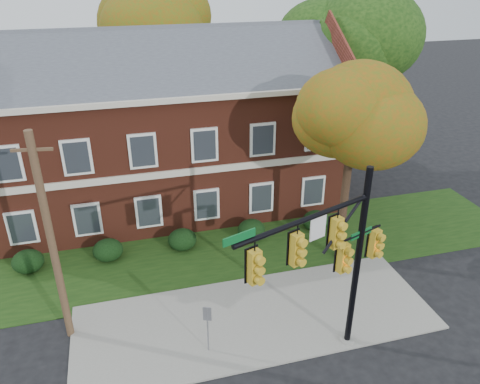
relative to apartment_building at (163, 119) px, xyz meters
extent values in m
plane|color=black|center=(2.00, -11.95, -4.99)|extent=(120.00, 120.00, 0.00)
cube|color=gray|center=(2.00, -10.95, -4.95)|extent=(14.00, 5.00, 0.08)
cube|color=#193811|center=(2.00, -5.95, -4.97)|extent=(30.00, 6.00, 0.04)
cube|color=maroon|center=(0.00, 0.05, -1.49)|extent=(18.00, 8.00, 7.00)
cube|color=beige|center=(0.00, 0.05, 2.13)|extent=(18.80, 8.80, 0.24)
cube|color=beige|center=(0.00, -3.98, -1.49)|extent=(18.00, 0.12, 0.35)
ellipsoid|color=black|center=(-7.00, -5.25, -4.46)|extent=(1.40, 1.26, 1.05)
ellipsoid|color=black|center=(-3.50, -5.25, -4.46)|extent=(1.40, 1.26, 1.05)
ellipsoid|color=black|center=(0.00, -5.25, -4.46)|extent=(1.40, 1.26, 1.05)
ellipsoid|color=black|center=(3.50, -5.25, -4.46)|extent=(1.40, 1.26, 1.05)
ellipsoid|color=black|center=(7.00, -5.25, -4.46)|extent=(1.40, 1.26, 1.05)
cylinder|color=black|center=(7.00, -7.95, -2.11)|extent=(0.36, 0.36, 5.76)
ellipsoid|color=#A9480E|center=(7.00, -7.95, 1.49)|extent=(4.25, 4.25, 3.60)
ellipsoid|color=#A9480E|center=(7.62, -8.33, 2.09)|extent=(3.50, 3.50, 3.00)
cylinder|color=black|center=(11.00, 1.05, -1.47)|extent=(0.36, 0.36, 7.04)
ellipsoid|color=black|center=(11.00, 1.05, 2.93)|extent=(5.95, 5.95, 5.04)
ellipsoid|color=black|center=(11.88, 0.52, 3.53)|extent=(4.90, 4.90, 4.20)
cylinder|color=black|center=(1.00, 8.05, -1.15)|extent=(0.36, 0.36, 7.68)
ellipsoid|color=#99440D|center=(1.00, 8.05, 3.65)|extent=(6.46, 6.46, 5.47)
ellipsoid|color=#99440D|center=(1.95, 7.48, 4.25)|extent=(5.32, 5.32, 4.56)
cylinder|color=gray|center=(4.89, -13.05, -4.91)|extent=(0.57, 0.57, 0.16)
cylinder|color=black|center=(4.89, -13.05, -1.45)|extent=(0.28, 0.28, 7.07)
cylinder|color=black|center=(2.51, -13.90, 1.07)|extent=(4.81, 1.85, 0.16)
cylinder|color=black|center=(4.89, -13.05, -0.29)|extent=(1.74, 0.69, 0.08)
cube|color=gold|center=(0.80, -14.51, 0.16)|extent=(0.52, 0.43, 1.17)
cube|color=gold|center=(2.23, -14.00, 0.16)|extent=(0.52, 0.43, 1.17)
cube|color=gold|center=(3.75, -13.46, 0.16)|extent=(0.52, 0.43, 1.17)
cube|color=silver|center=(2.99, -13.73, 0.62)|extent=(0.58, 0.24, 0.76)
cube|color=#0C5B24|center=(0.33, -14.68, 1.29)|extent=(0.96, 0.38, 0.24)
cube|color=gold|center=(4.18, -13.30, -0.95)|extent=(0.52, 0.43, 1.17)
cube|color=gold|center=(5.60, -12.79, -0.95)|extent=(0.52, 0.43, 1.17)
cube|color=#0C5B24|center=(4.89, -13.05, -0.29)|extent=(0.92, 0.36, 0.23)
cylinder|color=#503C25|center=(-5.00, -9.95, -0.94)|extent=(0.31, 0.31, 8.10)
cube|color=#503C25|center=(-5.00, -9.95, 2.48)|extent=(1.26, 0.28, 0.09)
cylinder|color=slate|center=(-0.15, -12.17, -3.98)|extent=(0.07, 0.07, 2.02)
cube|color=slate|center=(-0.15, -12.17, -3.24)|extent=(0.29, 0.14, 0.57)
camera|label=1|loc=(-2.35, -24.58, 7.72)|focal=35.00mm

